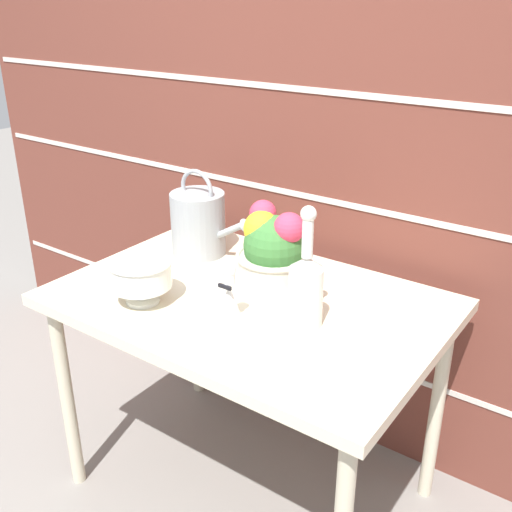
{
  "coord_description": "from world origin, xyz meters",
  "views": [
    {
      "loc": [
        0.93,
        -1.27,
        1.57
      ],
      "look_at": [
        0.0,
        0.04,
        0.86
      ],
      "focal_mm": 42.0,
      "sensor_mm": 36.0,
      "label": 1
    }
  ],
  "objects_px": {
    "watering_can": "(199,223)",
    "flower_planter": "(273,251)",
    "crystal_pedestal_bowl": "(141,274)",
    "glass_decanter": "(306,286)",
    "figurine_vase": "(229,298)"
  },
  "relations": [
    {
      "from": "watering_can",
      "to": "flower_planter",
      "type": "bearing_deg",
      "value": -9.86
    },
    {
      "from": "crystal_pedestal_bowl",
      "to": "glass_decanter",
      "type": "bearing_deg",
      "value": 19.77
    },
    {
      "from": "crystal_pedestal_bowl",
      "to": "glass_decanter",
      "type": "xyz_separation_m",
      "value": [
        0.45,
        0.16,
        0.03
      ]
    },
    {
      "from": "watering_can",
      "to": "crystal_pedestal_bowl",
      "type": "xyz_separation_m",
      "value": [
        0.1,
        -0.37,
        -0.02
      ]
    },
    {
      "from": "crystal_pedestal_bowl",
      "to": "figurine_vase",
      "type": "relative_size",
      "value": 1.04
    },
    {
      "from": "figurine_vase",
      "to": "flower_planter",
      "type": "bearing_deg",
      "value": 96.65
    },
    {
      "from": "watering_can",
      "to": "glass_decanter",
      "type": "height_order",
      "value": "glass_decanter"
    },
    {
      "from": "glass_decanter",
      "to": "figurine_vase",
      "type": "distance_m",
      "value": 0.21
    },
    {
      "from": "flower_planter",
      "to": "figurine_vase",
      "type": "relative_size",
      "value": 1.43
    },
    {
      "from": "flower_planter",
      "to": "crystal_pedestal_bowl",
      "type": "bearing_deg",
      "value": -128.68
    },
    {
      "from": "flower_planter",
      "to": "glass_decanter",
      "type": "bearing_deg",
      "value": -35.96
    },
    {
      "from": "glass_decanter",
      "to": "figurine_vase",
      "type": "bearing_deg",
      "value": -148.33
    },
    {
      "from": "flower_planter",
      "to": "watering_can",
      "type": "bearing_deg",
      "value": 170.14
    },
    {
      "from": "crystal_pedestal_bowl",
      "to": "watering_can",
      "type": "bearing_deg",
      "value": 104.59
    },
    {
      "from": "flower_planter",
      "to": "glass_decanter",
      "type": "height_order",
      "value": "glass_decanter"
    }
  ]
}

